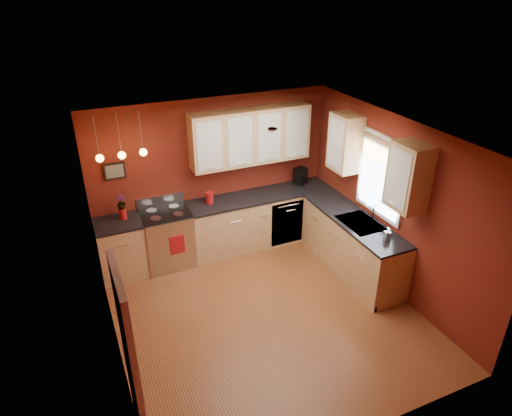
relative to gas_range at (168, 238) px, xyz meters
name	(u,v)px	position (x,y,z in m)	size (l,w,h in m)	color
floor	(266,314)	(0.92, -1.80, -0.48)	(4.20, 4.20, 0.00)	#97522C
ceiling	(268,138)	(0.92, -1.80, 2.12)	(4.00, 4.20, 0.02)	#EEE3CF
wall_back	(213,175)	(0.92, 0.30, 0.82)	(4.00, 0.02, 2.60)	maroon
wall_front	(365,343)	(0.92, -3.90, 0.82)	(4.00, 0.02, 2.60)	maroon
wall_left	(106,272)	(-1.08, -1.80, 0.82)	(0.02, 4.20, 2.60)	maroon
wall_right	(393,206)	(2.92, -1.80, 0.82)	(0.02, 4.20, 2.60)	maroon
base_cabinets_back_left	(122,250)	(-0.73, 0.00, -0.03)	(0.70, 0.60, 0.90)	#DDB176
base_cabinets_back_right	(261,220)	(1.65, 0.00, -0.03)	(2.54, 0.60, 0.90)	#DDB176
base_cabinets_right	(352,245)	(2.62, -1.35, -0.03)	(0.60, 2.10, 0.90)	#DDB176
counter_back_left	(118,223)	(-0.73, 0.00, 0.44)	(0.70, 0.62, 0.04)	black
counter_back_right	(261,196)	(1.65, 0.00, 0.44)	(2.54, 0.62, 0.04)	black
counter_right	(355,219)	(2.62, -1.35, 0.44)	(0.62, 2.10, 0.04)	black
gas_range	(168,238)	(0.00, 0.00, 0.00)	(0.76, 0.64, 1.11)	#BBBABF
dishwasher_front	(287,223)	(2.02, -0.29, -0.03)	(0.60, 0.02, 0.80)	#BBBABF
sink	(360,224)	(2.62, -1.50, 0.43)	(0.50, 0.70, 0.33)	gray
window	(382,174)	(2.89, -1.50, 1.21)	(0.06, 1.02, 1.22)	white
door_left_wall	(131,363)	(-1.05, -3.00, 0.54)	(0.12, 0.82, 2.05)	white
upper_cabinets_back	(251,136)	(1.52, 0.12, 1.47)	(2.00, 0.35, 0.90)	#DDB176
upper_cabinets_right	(374,158)	(2.75, -1.48, 1.47)	(0.35, 1.95, 0.90)	#DDB176
wall_picture	(115,171)	(-0.63, 0.28, 1.17)	(0.32, 0.03, 0.26)	black
pendant_lights	(122,155)	(-0.53, -0.05, 1.53)	(0.71, 0.11, 0.66)	gray
red_canister	(209,198)	(0.75, 0.04, 0.56)	(0.13, 0.13, 0.20)	#A91215
red_vase	(123,213)	(-0.63, 0.08, 0.55)	(0.11, 0.11, 0.18)	#A91215
flowers	(121,202)	(-0.63, 0.08, 0.73)	(0.13, 0.13, 0.24)	#A91215
coffee_maker	(301,177)	(2.48, 0.12, 0.60)	(0.24, 0.24, 0.30)	black
soap_pump	(388,234)	(2.68, -2.05, 0.55)	(0.08, 0.08, 0.18)	white
dish_towel	(177,245)	(0.07, -0.33, 0.04)	(0.23, 0.02, 0.32)	#A91215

